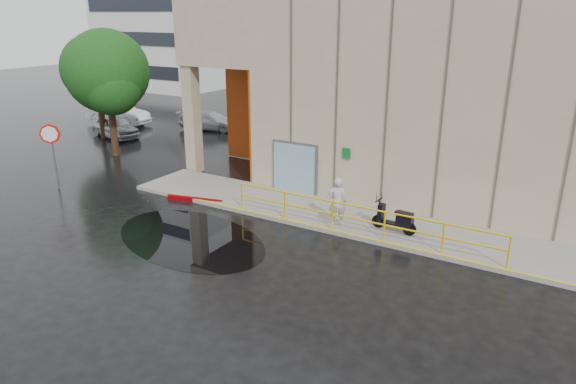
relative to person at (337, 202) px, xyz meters
The scene contains 15 objects.
ground 4.96m from the person, 132.83° to the right, with size 120.00×120.00×0.00m, color black.
sidewalk 1.51m from the person, 53.31° to the left, with size 20.00×3.00×0.15m, color gray.
building 8.28m from the person, 76.37° to the left, with size 20.00×10.17×8.00m.
guardrail 1.09m from the person, 23.31° to the right, with size 9.56×0.06×1.03m.
distant_building 40.22m from the person, 142.04° to the left, with size 12.00×8.08×15.00m.
person is the anchor object (origin of this frame).
scooter 2.00m from the person, 13.99° to the left, with size 1.63×0.67×1.24m.
stop_sign 12.54m from the person, 169.68° to the right, with size 0.66×0.61×2.86m.
red_curb 6.20m from the person, behind, with size 2.40×0.18×0.18m, color #7A0004.
puddle 5.20m from the person, 139.94° to the right, with size 6.27×3.86×0.01m, color black.
car_a 18.84m from the person, 161.74° to the left, with size 1.57×3.89×1.33m, color #B6B8BD.
car_b 22.48m from the person, 157.20° to the left, with size 1.56×4.47×1.47m, color white.
car_c 17.78m from the person, 143.33° to the left, with size 1.70×4.19×1.22m, color silver.
tree_near 15.02m from the person, 168.70° to the left, with size 4.27×4.27×6.55m.
tree_far 19.12m from the person, 164.00° to the left, with size 4.04×4.04×6.17m.
Camera 1 is at (10.40, -11.67, 7.19)m, focal length 32.00 mm.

